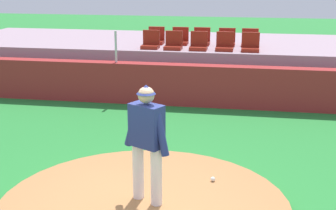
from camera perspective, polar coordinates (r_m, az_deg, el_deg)
pitchers_mound at (r=7.15m, az=-2.94°, el=-12.24°), size 4.25×4.25×0.19m
pitcher at (r=6.79m, az=-2.54°, el=-3.60°), size 0.76×0.47×1.75m
baseball at (r=7.80m, az=5.33°, el=-8.72°), size 0.07×0.07×0.07m
brick_barrier at (r=12.53m, az=3.05°, el=2.35°), size 15.55×0.40×1.08m
fence_post_left at (r=12.75m, az=-6.19°, el=6.87°), size 0.06×0.06×0.82m
bleacher_platform at (r=15.28m, az=4.36°, el=5.18°), size 15.55×4.39×1.28m
stadium_chair_0 at (r=13.75m, az=-2.06°, el=7.39°), size 0.48×0.44×0.50m
stadium_chair_1 at (r=13.58m, az=0.66°, el=7.29°), size 0.48×0.44×0.50m
stadium_chair_2 at (r=13.50m, az=3.66°, el=7.21°), size 0.48×0.44×0.50m
stadium_chair_3 at (r=13.47m, az=6.73°, el=7.11°), size 0.48×0.44×0.50m
stadium_chair_4 at (r=13.43m, az=9.73°, el=6.97°), size 0.48×0.44×0.50m
stadium_chair_5 at (r=14.57m, az=-1.43°, el=7.87°), size 0.48×0.44×0.50m
stadium_chair_6 at (r=14.47m, az=1.44°, el=7.81°), size 0.48×0.44×0.50m
stadium_chair_7 at (r=14.42m, az=4.01°, el=7.75°), size 0.48×0.44×0.50m
stadium_chair_8 at (r=14.33m, az=6.98°, el=7.63°), size 0.48×0.44×0.50m
stadium_chair_9 at (r=14.32m, az=9.67°, el=7.51°), size 0.48×0.44×0.50m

